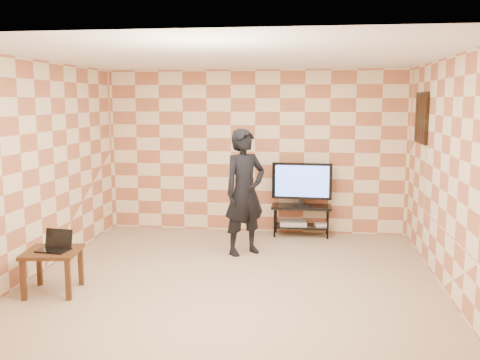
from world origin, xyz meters
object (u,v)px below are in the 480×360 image
tv_stand (301,214)px  tv (302,182)px  person (245,192)px  side_table (52,258)px

tv_stand → tv: (0.00, -0.00, 0.52)m
tv → person: 1.39m
tv_stand → tv: bearing=-87.1°
tv_stand → tv: tv is taller
tv_stand → side_table: 4.10m
tv_stand → side_table: same height
tv_stand → side_table: (-2.78, -3.02, 0.05)m
tv → side_table: tv is taller
person → tv: bearing=14.8°
tv → person: bearing=-124.7°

